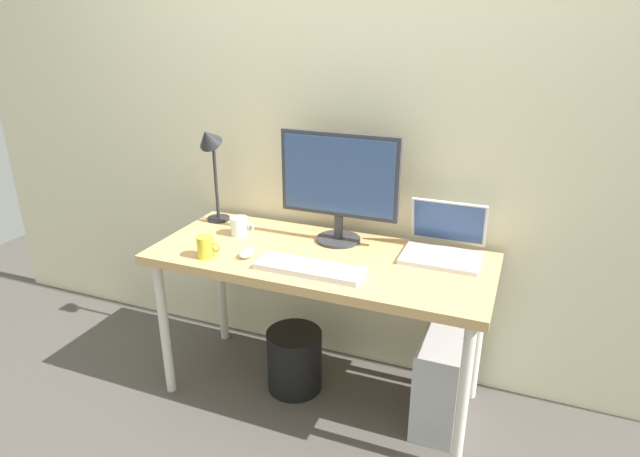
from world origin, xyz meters
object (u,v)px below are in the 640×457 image
(wastebasket, at_px, (294,360))
(glass_cup, at_px, (240,226))
(desk_lamp, at_px, (210,153))
(mouse, at_px, (247,253))
(laptop, at_px, (444,243))
(monitor, at_px, (339,182))
(coffee_mug, at_px, (206,247))
(computer_tower, at_px, (440,380))
(keyboard, at_px, (310,268))
(desk, at_px, (320,269))

(wastebasket, bearing_deg, glass_cup, 165.40)
(desk_lamp, bearing_deg, mouse, -41.37)
(laptop, distance_m, mouse, 0.84)
(monitor, xyz_separation_m, desk_lamp, (-0.65, 0.00, 0.07))
(coffee_mug, relative_size, computer_tower, 0.26)
(desk_lamp, xyz_separation_m, glass_cup, (0.20, -0.10, -0.31))
(wastebasket, bearing_deg, computer_tower, 2.21)
(computer_tower, relative_size, wastebasket, 1.40)
(desk_lamp, height_order, computer_tower, desk_lamp)
(keyboard, relative_size, glass_cup, 3.71)
(desk_lamp, xyz_separation_m, wastebasket, (0.50, -0.18, -0.92))
(monitor, height_order, wastebasket, monitor)
(coffee_mug, xyz_separation_m, computer_tower, (0.98, 0.22, -0.56))
(desk, bearing_deg, mouse, -154.18)
(keyboard, xyz_separation_m, wastebasket, (-0.15, 0.16, -0.58))
(desk_lamp, relative_size, wastebasket, 1.63)
(computer_tower, height_order, wastebasket, computer_tower)
(desk_lamp, bearing_deg, wastebasket, -19.66)
(desk, xyz_separation_m, computer_tower, (0.55, 0.02, -0.44))
(desk, distance_m, laptop, 0.54)
(mouse, distance_m, coffee_mug, 0.17)
(keyboard, height_order, mouse, mouse)
(coffee_mug, bearing_deg, wastebasket, 32.84)
(desk_lamp, bearing_deg, glass_cup, -26.75)
(keyboard, bearing_deg, monitor, 90.23)
(desk, height_order, mouse, mouse)
(mouse, relative_size, computer_tower, 0.21)
(coffee_mug, xyz_separation_m, glass_cup, (0.00, 0.28, -0.00))
(monitor, height_order, mouse, monitor)
(monitor, relative_size, mouse, 5.96)
(desk, xyz_separation_m, coffee_mug, (-0.44, -0.20, 0.11))
(desk, bearing_deg, wastebasket, -177.91)
(computer_tower, bearing_deg, desk, -177.77)
(coffee_mug, bearing_deg, keyboard, 4.64)
(monitor, bearing_deg, mouse, -134.19)
(laptop, height_order, coffee_mug, laptop)
(wastebasket, bearing_deg, coffee_mug, -147.16)
(desk_lamp, bearing_deg, desk, -15.40)
(laptop, bearing_deg, mouse, -156.88)
(mouse, bearing_deg, desk_lamp, 138.63)
(desk, bearing_deg, coffee_mug, -155.16)
(laptop, bearing_deg, wastebasket, -162.31)
(desk_lamp, distance_m, wastebasket, 1.06)
(desk_lamp, bearing_deg, keyboard, -27.47)
(glass_cup, bearing_deg, desk_lamp, 153.25)
(laptop, xyz_separation_m, desk_lamp, (-1.12, -0.02, 0.29))
(monitor, bearing_deg, computer_tower, -15.92)
(desk_lamp, bearing_deg, monitor, -0.09)
(laptop, bearing_deg, computer_tower, -70.71)
(mouse, bearing_deg, keyboard, -5.64)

